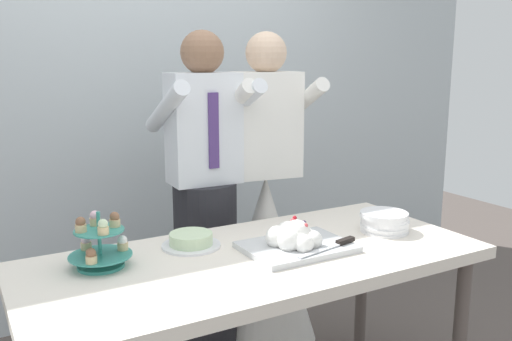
{
  "coord_description": "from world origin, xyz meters",
  "views": [
    {
      "loc": [
        -1.0,
        -1.77,
        1.53
      ],
      "look_at": [
        0.08,
        0.15,
        1.07
      ],
      "focal_mm": 38.58,
      "sensor_mm": 36.0,
      "label": 1
    }
  ],
  "objects_px": {
    "cupcake_stand": "(100,245)",
    "person_bride": "(266,237)",
    "plate_stack": "(384,222)",
    "person_groom": "(205,216)",
    "dessert_table": "(256,272)",
    "main_cake_tray": "(295,240)",
    "round_cake": "(191,241)"
  },
  "relations": [
    {
      "from": "plate_stack",
      "to": "person_groom",
      "type": "height_order",
      "value": "person_groom"
    },
    {
      "from": "cupcake_stand",
      "to": "round_cake",
      "type": "xyz_separation_m",
      "value": [
        0.37,
        0.04,
        -0.06
      ]
    },
    {
      "from": "main_cake_tray",
      "to": "person_bride",
      "type": "relative_size",
      "value": 0.26
    },
    {
      "from": "dessert_table",
      "to": "main_cake_tray",
      "type": "xyz_separation_m",
      "value": [
        0.16,
        -0.03,
        0.12
      ]
    },
    {
      "from": "main_cake_tray",
      "to": "plate_stack",
      "type": "bearing_deg",
      "value": 1.07
    },
    {
      "from": "cupcake_stand",
      "to": "main_cake_tray",
      "type": "distance_m",
      "value": 0.75
    },
    {
      "from": "dessert_table",
      "to": "cupcake_stand",
      "type": "height_order",
      "value": "cupcake_stand"
    },
    {
      "from": "main_cake_tray",
      "to": "plate_stack",
      "type": "distance_m",
      "value": 0.48
    },
    {
      "from": "plate_stack",
      "to": "main_cake_tray",
      "type": "bearing_deg",
      "value": -178.93
    },
    {
      "from": "main_cake_tray",
      "to": "dessert_table",
      "type": "bearing_deg",
      "value": 168.6
    },
    {
      "from": "dessert_table",
      "to": "person_groom",
      "type": "xyz_separation_m",
      "value": [
        0.09,
        0.68,
        0.05
      ]
    },
    {
      "from": "dessert_table",
      "to": "plate_stack",
      "type": "height_order",
      "value": "plate_stack"
    },
    {
      "from": "dessert_table",
      "to": "plate_stack",
      "type": "distance_m",
      "value": 0.65
    },
    {
      "from": "main_cake_tray",
      "to": "round_cake",
      "type": "xyz_separation_m",
      "value": [
        -0.34,
        0.24,
        -0.02
      ]
    },
    {
      "from": "cupcake_stand",
      "to": "person_bride",
      "type": "relative_size",
      "value": 0.14
    },
    {
      "from": "cupcake_stand",
      "to": "person_groom",
      "type": "relative_size",
      "value": 0.14
    },
    {
      "from": "main_cake_tray",
      "to": "person_bride",
      "type": "bearing_deg",
      "value": 68.57
    },
    {
      "from": "person_bride",
      "to": "cupcake_stand",
      "type": "bearing_deg",
      "value": -153.6
    },
    {
      "from": "round_cake",
      "to": "person_groom",
      "type": "bearing_deg",
      "value": 59.64
    },
    {
      "from": "cupcake_stand",
      "to": "round_cake",
      "type": "distance_m",
      "value": 0.38
    },
    {
      "from": "dessert_table",
      "to": "person_bride",
      "type": "distance_m",
      "value": 0.8
    },
    {
      "from": "cupcake_stand",
      "to": "person_groom",
      "type": "bearing_deg",
      "value": 38.09
    },
    {
      "from": "person_groom",
      "to": "person_bride",
      "type": "relative_size",
      "value": 1.0
    },
    {
      "from": "person_groom",
      "to": "person_bride",
      "type": "height_order",
      "value": "same"
    },
    {
      "from": "dessert_table",
      "to": "main_cake_tray",
      "type": "bearing_deg",
      "value": -11.4
    },
    {
      "from": "person_bride",
      "to": "plate_stack",
      "type": "bearing_deg",
      "value": -73.44
    },
    {
      "from": "person_bride",
      "to": "person_groom",
      "type": "bearing_deg",
      "value": 177.4
    },
    {
      "from": "plate_stack",
      "to": "round_cake",
      "type": "height_order",
      "value": "plate_stack"
    },
    {
      "from": "person_groom",
      "to": "person_bride",
      "type": "bearing_deg",
      "value": -2.6
    },
    {
      "from": "round_cake",
      "to": "person_bride",
      "type": "relative_size",
      "value": 0.14
    },
    {
      "from": "person_groom",
      "to": "main_cake_tray",
      "type": "bearing_deg",
      "value": -84.25
    },
    {
      "from": "person_groom",
      "to": "person_bride",
      "type": "distance_m",
      "value": 0.38
    }
  ]
}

